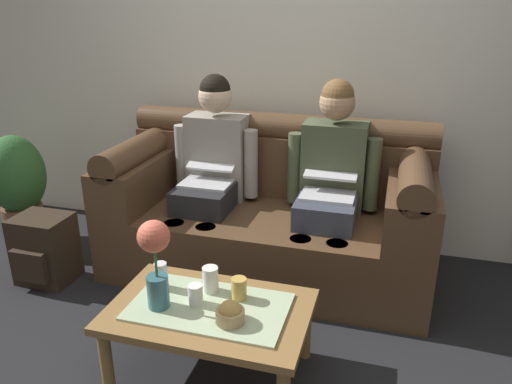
{
  "coord_description": "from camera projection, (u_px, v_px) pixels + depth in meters",
  "views": [
    {
      "loc": [
        0.72,
        -1.63,
        1.63
      ],
      "look_at": [
        0.03,
        0.76,
        0.68
      ],
      "focal_mm": 34.75,
      "sensor_mm": 36.0,
      "label": 1
    }
  ],
  "objects": [
    {
      "name": "person_right",
      "position": [
        331.0,
        177.0,
        2.94
      ],
      "size": [
        0.56,
        0.67,
        1.22
      ],
      "color": "#383D4C",
      "rests_on": "ground_plane"
    },
    {
      "name": "snack_bowl",
      "position": [
        230.0,
        314.0,
        2.08
      ],
      "size": [
        0.12,
        0.12,
        0.1
      ],
      "color": "tan",
      "rests_on": "coffee_table"
    },
    {
      "name": "person_left",
      "position": [
        212.0,
        166.0,
        3.14
      ],
      "size": [
        0.56,
        0.67,
        1.22
      ],
      "color": "#232326",
      "rests_on": "ground_plane"
    },
    {
      "name": "flower_vase",
      "position": [
        155.0,
        256.0,
        2.11
      ],
      "size": [
        0.14,
        0.14,
        0.41
      ],
      "color": "#336672",
      "rests_on": "coffee_table"
    },
    {
      "name": "cup_far_left",
      "position": [
        161.0,
        275.0,
        2.32
      ],
      "size": [
        0.06,
        0.06,
        0.13
      ],
      "primitive_type": "cylinder",
      "color": "silver",
      "rests_on": "coffee_table"
    },
    {
      "name": "cup_far_center",
      "position": [
        195.0,
        294.0,
        2.2
      ],
      "size": [
        0.07,
        0.07,
        0.09
      ],
      "primitive_type": "cylinder",
      "color": "white",
      "rests_on": "coffee_table"
    },
    {
      "name": "back_wall_patterned",
      "position": [
        291.0,
        32.0,
        3.24
      ],
      "size": [
        6.0,
        0.12,
        2.9
      ],
      "primitive_type": "cube",
      "color": "silver",
      "rests_on": "ground_plane"
    },
    {
      "name": "coffee_table",
      "position": [
        210.0,
        316.0,
        2.22
      ],
      "size": [
        0.9,
        0.57,
        0.37
      ],
      "color": "olive",
      "rests_on": "ground_plane"
    },
    {
      "name": "cup_near_left",
      "position": [
        210.0,
        279.0,
        2.29
      ],
      "size": [
        0.07,
        0.07,
        0.12
      ],
      "primitive_type": "cylinder",
      "color": "white",
      "rests_on": "coffee_table"
    },
    {
      "name": "backpack_left",
      "position": [
        44.0,
        249.0,
        3.04
      ],
      "size": [
        0.33,
        0.31,
        0.43
      ],
      "color": "#2D2319",
      "rests_on": "ground_plane"
    },
    {
      "name": "couch",
      "position": [
        269.0,
        213.0,
        3.15
      ],
      "size": [
        1.98,
        0.88,
        0.96
      ],
      "color": "#513823",
      "rests_on": "ground_plane"
    },
    {
      "name": "potted_plant",
      "position": [
        17.0,
        184.0,
        3.5
      ],
      "size": [
        0.4,
        0.4,
        0.78
      ],
      "color": "brown",
      "rests_on": "ground_plane"
    },
    {
      "name": "cup_near_right",
      "position": [
        239.0,
        289.0,
        2.24
      ],
      "size": [
        0.07,
        0.07,
        0.1
      ],
      "primitive_type": "cylinder",
      "color": "gold",
      "rests_on": "coffee_table"
    }
  ]
}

